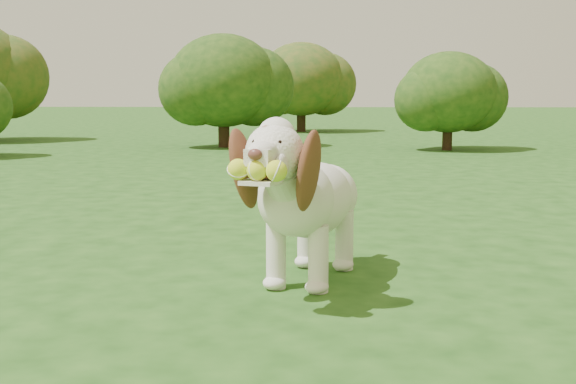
{
  "coord_description": "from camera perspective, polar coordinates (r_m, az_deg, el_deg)",
  "views": [
    {
      "loc": [
        0.2,
        -3.05,
        0.85
      ],
      "look_at": [
        0.06,
        -0.12,
        0.44
      ],
      "focal_mm": 45.0,
      "sensor_mm": 36.0,
      "label": 1
    }
  ],
  "objects": [
    {
      "name": "shrub_c",
      "position": [
        10.99,
        12.57,
        7.7
      ],
      "size": [
        1.4,
        1.4,
        1.45
      ],
      "color": "#382314",
      "rests_on": "ground"
    },
    {
      "name": "dog",
      "position": [
        3.19,
        1.41,
        -0.2
      ],
      "size": [
        0.61,
        1.15,
        0.76
      ],
      "rotation": [
        0.0,
        0.0,
        -0.29
      ],
      "color": "white",
      "rests_on": "ground"
    },
    {
      "name": "shrub_i",
      "position": [
        15.83,
        1.06,
        8.9
      ],
      "size": [
        1.87,
        1.87,
        1.93
      ],
      "color": "#382314",
      "rests_on": "ground"
    },
    {
      "name": "ground",
      "position": [
        3.18,
        -1.03,
        -7.65
      ],
      "size": [
        80.0,
        80.0,
        0.0
      ],
      "primitive_type": "plane",
      "color": "#194012",
      "rests_on": "ground"
    },
    {
      "name": "shrub_b",
      "position": [
        11.35,
        -5.14,
        8.75
      ],
      "size": [
        1.69,
        1.69,
        1.75
      ],
      "color": "#382314",
      "rests_on": "ground"
    }
  ]
}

